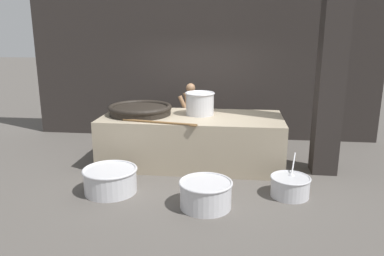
# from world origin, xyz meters

# --- Properties ---
(ground_plane) EXTENTS (60.00, 60.00, 0.00)m
(ground_plane) POSITION_xyz_m (0.00, 0.00, 0.00)
(ground_plane) COLOR #56514C
(back_wall) EXTENTS (8.41, 0.24, 4.47)m
(back_wall) POSITION_xyz_m (0.00, 2.05, 2.23)
(back_wall) COLOR #2D2826
(back_wall) RESTS_ON ground_plane
(support_pillar) EXTENTS (0.44, 0.44, 4.47)m
(support_pillar) POSITION_xyz_m (2.51, -0.17, 2.23)
(support_pillar) COLOR #2D2826
(support_pillar) RESTS_ON ground_plane
(hearth_platform) EXTENTS (3.51, 1.54, 0.97)m
(hearth_platform) POSITION_xyz_m (0.00, 0.00, 0.49)
(hearth_platform) COLOR tan
(hearth_platform) RESTS_ON ground_plane
(giant_wok_near) EXTENTS (1.26, 1.26, 0.19)m
(giant_wok_near) POSITION_xyz_m (-1.04, 0.02, 1.07)
(giant_wok_near) COLOR black
(giant_wok_near) RESTS_ON hearth_platform
(stock_pot) EXTENTS (0.59, 0.59, 0.45)m
(stock_pot) POSITION_xyz_m (0.14, 0.14, 1.21)
(stock_pot) COLOR silver
(stock_pot) RESTS_ON hearth_platform
(stirring_paddle) EXTENTS (1.41, 0.32, 0.04)m
(stirring_paddle) POSITION_xyz_m (-0.46, -0.68, 0.99)
(stirring_paddle) COLOR brown
(stirring_paddle) RESTS_ON hearth_platform
(cook) EXTENTS (0.36, 0.55, 1.47)m
(cook) POSITION_xyz_m (-0.16, 1.05, 0.80)
(cook) COLOR #8C6647
(cook) RESTS_ON ground_plane
(prep_bowl_vegetables) EXTENTS (0.64, 0.82, 0.59)m
(prep_bowl_vegetables) POSITION_xyz_m (1.75, -1.38, 0.18)
(prep_bowl_vegetables) COLOR silver
(prep_bowl_vegetables) RESTS_ON ground_plane
(prep_bowl_meat) EXTENTS (0.81, 0.81, 0.41)m
(prep_bowl_meat) POSITION_xyz_m (0.44, -1.92, 0.23)
(prep_bowl_meat) COLOR silver
(prep_bowl_meat) RESTS_ON ground_plane
(prep_bowl_extra) EXTENTS (0.90, 0.90, 0.41)m
(prep_bowl_extra) POSITION_xyz_m (-1.16, -1.56, 0.22)
(prep_bowl_extra) COLOR silver
(prep_bowl_extra) RESTS_ON ground_plane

